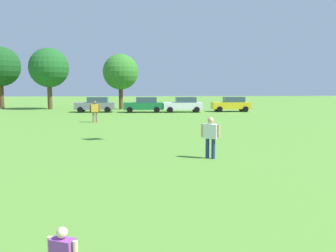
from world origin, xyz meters
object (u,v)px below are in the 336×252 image
tree_center (49,68)px  tree_far_right (121,72)px  bystander_near_trees (95,110)px  parked_car_yellow_3 (231,104)px  parked_car_gray_0 (96,104)px  adult_bystander (211,134)px  tree_far_left (0,67)px  parked_car_green_1 (144,105)px  parked_car_white_2 (183,104)px

tree_center → tree_far_right: tree_center is taller
bystander_near_trees → tree_center: 19.78m
tree_center → parked_car_yellow_3: bearing=-15.3°
parked_car_gray_0 → adult_bystander: bearing=106.3°
parked_car_gray_0 → tree_center: 9.68m
parked_car_gray_0 → tree_center: tree_center is taller
tree_far_left → tree_center: size_ratio=1.05×
parked_car_yellow_3 → bystander_near_trees: bearing=40.1°
adult_bystander → tree_center: (-14.32, 32.80, 4.20)m
bystander_near_trees → tree_center: tree_center is taller
parked_car_green_1 → tree_far_right: (-2.88, 5.72, 3.80)m
bystander_near_trees → tree_far_left: size_ratio=0.21×
bystander_near_trees → tree_center: size_ratio=0.22×
adult_bystander → tree_far_right: bearing=126.3°
parked_car_green_1 → tree_center: size_ratio=0.56×
parked_car_gray_0 → parked_car_green_1: same height
parked_car_green_1 → parked_car_yellow_3: size_ratio=1.00×
parked_car_green_1 → tree_far_right: tree_far_right is taller
tree_far_left → tree_far_right: 16.10m
parked_car_green_1 → tree_center: 14.11m
parked_car_yellow_3 → tree_far_left: (-28.61, 8.40, 4.58)m
parked_car_yellow_3 → tree_far_left: 30.16m
parked_car_green_1 → tree_far_left: tree_far_left is taller
parked_car_gray_0 → tree_far_right: tree_far_right is taller
parked_car_gray_0 → parked_car_green_1: (5.39, -0.58, 0.00)m
tree_far_left → parked_car_gray_0: bearing=-31.9°
parked_car_yellow_3 → tree_center: size_ratio=0.56×
parked_car_white_2 → parked_car_yellow_3: 5.61m
parked_car_green_1 → tree_far_right: size_ratio=0.62×
bystander_near_trees → parked_car_yellow_3: bystander_near_trees is taller
bystander_near_trees → parked_car_gray_0: bystander_near_trees is taller
parked_car_gray_0 → tree_center: bearing=-42.1°
tree_far_left → parked_car_green_1: bearing=-25.4°
parked_car_white_2 → tree_center: (-16.18, 6.48, 4.32)m
parked_car_gray_0 → tree_far_right: 6.86m
parked_car_gray_0 → parked_car_white_2: size_ratio=1.00×
adult_bystander → parked_car_gray_0: size_ratio=0.38×
parked_car_white_2 → parked_car_green_1: bearing=-1.1°
bystander_near_trees → parked_car_green_1: bearing=-111.7°
parked_car_white_2 → parked_car_yellow_3: size_ratio=1.00×
adult_bystander → parked_car_yellow_3: 27.87m
parked_car_yellow_3 → tree_far_right: size_ratio=0.62×
bystander_near_trees → parked_car_green_1: (3.93, 11.26, -0.16)m
parked_car_green_1 → parked_car_white_2: 4.37m
adult_bystander → tree_center: tree_center is taller
parked_car_yellow_3 → parked_car_green_1: bearing=2.6°
parked_car_gray_0 → bystander_near_trees: bearing=97.0°
parked_car_yellow_3 → parked_car_gray_0: bearing=-0.5°
parked_car_green_1 → parked_car_yellow_3: same height
parked_car_green_1 → tree_center: bearing=-28.4°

